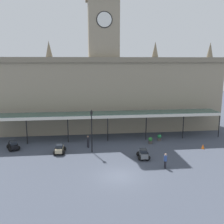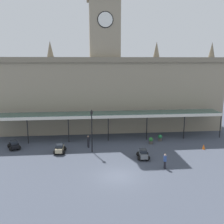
% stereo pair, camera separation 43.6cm
% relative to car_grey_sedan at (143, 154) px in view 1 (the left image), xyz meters
% --- Properties ---
extents(ground_plane, '(140.00, 140.00, 0.00)m').
position_rel_car_grey_sedan_xyz_m(ground_plane, '(-3.59, -4.42, -0.50)').
color(ground_plane, '#3F4552').
extents(station_building, '(38.93, 7.11, 22.13)m').
position_rel_car_grey_sedan_xyz_m(station_building, '(-3.59, 14.35, 6.38)').
color(station_building, gray).
rests_on(station_building, ground).
extents(entrance_canopy, '(34.55, 3.26, 3.93)m').
position_rel_car_grey_sedan_xyz_m(entrance_canopy, '(-3.59, 8.57, 3.27)').
color(entrance_canopy, '#38564C').
rests_on(entrance_canopy, ground).
extents(car_grey_sedan, '(1.62, 2.11, 1.19)m').
position_rel_car_grey_sedan_xyz_m(car_grey_sedan, '(0.00, 0.00, 0.00)').
color(car_grey_sedan, slate).
rests_on(car_grey_sedan, ground).
extents(car_black_sedan, '(2.01, 2.24, 1.19)m').
position_rel_car_grey_sedan_xyz_m(car_black_sedan, '(-16.43, 5.03, 0.00)').
color(car_black_sedan, black).
rests_on(car_black_sedan, ground).
extents(car_beige_sedan, '(1.59, 2.09, 1.19)m').
position_rel_car_grey_sedan_xyz_m(car_beige_sedan, '(-10.18, 2.96, 0.00)').
color(car_beige_sedan, tan).
rests_on(car_beige_sedan, ground).
extents(pedestrian_beside_cars, '(0.34, 0.39, 1.67)m').
position_rel_car_grey_sedan_xyz_m(pedestrian_beside_cars, '(1.75, -3.00, 0.41)').
color(pedestrian_beside_cars, black).
rests_on(pedestrian_beside_cars, ground).
extents(pedestrian_near_entrance, '(0.34, 0.36, 1.67)m').
position_rel_car_grey_sedan_xyz_m(pedestrian_near_entrance, '(-6.54, 4.70, 0.41)').
color(pedestrian_near_entrance, black).
rests_on(pedestrian_near_entrance, ground).
extents(victorian_lamppost, '(0.30, 0.30, 5.56)m').
position_rel_car_grey_sedan_xyz_m(victorian_lamppost, '(-6.06, 2.88, 2.91)').
color(victorian_lamppost, black).
rests_on(victorian_lamppost, ground).
extents(traffic_cone, '(0.40, 0.40, 0.65)m').
position_rel_car_grey_sedan_xyz_m(traffic_cone, '(8.78, 2.47, -0.18)').
color(traffic_cone, orange).
rests_on(traffic_cone, ground).
extents(planter_near_kerb, '(0.60, 0.60, 0.96)m').
position_rel_car_grey_sedan_xyz_m(planter_near_kerb, '(3.99, 6.53, -0.01)').
color(planter_near_kerb, '#47423D').
rests_on(planter_near_kerb, ground).
extents(planter_forecourt_centre, '(0.60, 0.60, 0.96)m').
position_rel_car_grey_sedan_xyz_m(planter_forecourt_centre, '(2.31, 5.34, -0.01)').
color(planter_forecourt_centre, '#47423D').
rests_on(planter_forecourt_centre, ground).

